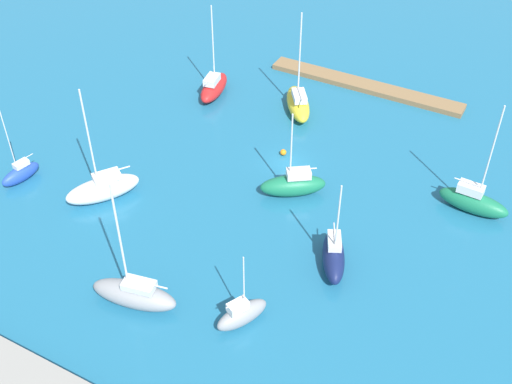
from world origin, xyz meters
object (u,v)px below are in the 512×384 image
at_px(pier_dock, 365,86).
at_px(sailboat_gray_near_pier, 242,314).
at_px(sailboat_green_inner_mooring, 473,201).
at_px(sailboat_red_east_end, 214,87).
at_px(mooring_buoy_orange, 283,152).
at_px(sailboat_navy_lone_north, 334,256).
at_px(sailboat_green_lone_south, 293,184).
at_px(sailboat_gray_along_channel, 134,294).
at_px(sailboat_yellow_outer_mooring, 298,103).
at_px(sailboat_blue_mid_basin, 21,173).
at_px(sailboat_white_by_breakwater, 103,188).

relative_size(pier_dock, sailboat_gray_near_pier, 3.35).
bearing_deg(sailboat_green_inner_mooring, sailboat_red_east_end, 171.81).
distance_m(pier_dock, mooring_buoy_orange, 18.76).
distance_m(sailboat_navy_lone_north, sailboat_green_inner_mooring, 16.99).
distance_m(sailboat_green_lone_south, sailboat_green_inner_mooring, 18.56).
distance_m(pier_dock, sailboat_green_lone_south, 24.34).
relative_size(sailboat_gray_near_pier, sailboat_gray_along_channel, 0.57).
relative_size(sailboat_gray_near_pier, sailboat_navy_lone_north, 0.78).
bearing_deg(mooring_buoy_orange, sailboat_navy_lone_north, 131.60).
bearing_deg(sailboat_yellow_outer_mooring, sailboat_red_east_end, 62.63).
distance_m(sailboat_blue_mid_basin, sailboat_green_inner_mooring, 48.26).
xyz_separation_m(sailboat_navy_lone_north, sailboat_gray_along_channel, (13.58, 12.64, -0.03)).
bearing_deg(sailboat_gray_near_pier, sailboat_blue_mid_basin, 106.20).
xyz_separation_m(pier_dock, sailboat_gray_along_channel, (4.50, 44.66, 0.95)).
distance_m(sailboat_gray_near_pier, mooring_buoy_orange, 24.72).
bearing_deg(sailboat_white_by_breakwater, sailboat_blue_mid_basin, -43.69).
distance_m(sailboat_yellow_outer_mooring, sailboat_gray_along_channel, 35.08).
height_order(sailboat_navy_lone_north, sailboat_green_inner_mooring, sailboat_green_inner_mooring).
bearing_deg(pier_dock, sailboat_blue_mid_basin, 54.43).
relative_size(sailboat_white_by_breakwater, mooring_buoy_orange, 18.54).
relative_size(sailboat_blue_mid_basin, sailboat_red_east_end, 0.75).
bearing_deg(pier_dock, sailboat_green_lone_south, 92.72).
bearing_deg(sailboat_green_inner_mooring, sailboat_green_lone_south, -157.18).
relative_size(pier_dock, sailboat_red_east_end, 2.16).
xyz_separation_m(sailboat_gray_near_pier, sailboat_red_east_end, (21.58, -30.94, 0.12)).
xyz_separation_m(sailboat_blue_mid_basin, sailboat_navy_lone_north, (-35.09, -4.34, 0.33)).
relative_size(sailboat_red_east_end, sailboat_green_inner_mooring, 0.94).
bearing_deg(mooring_buoy_orange, sailboat_gray_along_channel, 86.47).
relative_size(pier_dock, sailboat_green_lone_south, 2.59).
bearing_deg(mooring_buoy_orange, sailboat_white_by_breakwater, 50.06).
xyz_separation_m(sailboat_yellow_outer_mooring, sailboat_white_by_breakwater, (10.86, 24.82, -0.01)).
height_order(pier_dock, sailboat_gray_near_pier, sailboat_gray_near_pier).
distance_m(sailboat_blue_mid_basin, sailboat_red_east_end, 26.94).
bearing_deg(sailboat_green_inner_mooring, sailboat_gray_along_channel, -128.02).
height_order(sailboat_navy_lone_north, sailboat_red_east_end, sailboat_red_east_end).
relative_size(sailboat_navy_lone_north, sailboat_green_inner_mooring, 0.78).
distance_m(sailboat_yellow_outer_mooring, sailboat_red_east_end, 11.51).
bearing_deg(pier_dock, sailboat_red_east_end, 33.47).
height_order(sailboat_white_by_breakwater, sailboat_navy_lone_north, sailboat_white_by_breakwater).
xyz_separation_m(sailboat_green_lone_south, sailboat_blue_mid_basin, (27.16, 12.07, -0.29)).
height_order(pier_dock, sailboat_green_lone_south, sailboat_green_lone_south).
bearing_deg(mooring_buoy_orange, sailboat_blue_mid_basin, 37.64).
distance_m(pier_dock, sailboat_yellow_outer_mooring, 11.01).
xyz_separation_m(sailboat_white_by_breakwater, mooring_buoy_orange, (-13.29, -15.87, -0.96)).
height_order(pier_dock, mooring_buoy_orange, mooring_buoy_orange).
bearing_deg(sailboat_yellow_outer_mooring, sailboat_blue_mid_basin, 107.55).
height_order(pier_dock, sailboat_blue_mid_basin, sailboat_blue_mid_basin).
xyz_separation_m(sailboat_green_lone_south, sailboat_red_east_end, (17.89, -13.22, -0.05)).
height_order(sailboat_green_lone_south, sailboat_navy_lone_north, sailboat_green_lone_south).
bearing_deg(mooring_buoy_orange, pier_dock, -98.86).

